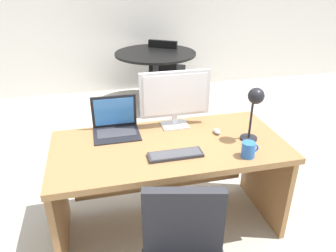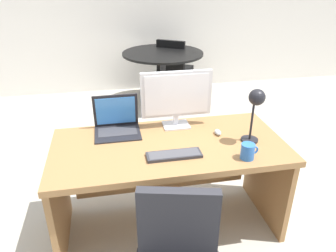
{
  "view_description": "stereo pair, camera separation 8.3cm",
  "coord_description": "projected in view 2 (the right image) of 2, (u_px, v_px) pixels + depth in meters",
  "views": [
    {
      "loc": [
        -0.46,
        -1.89,
        1.83
      ],
      "look_at": [
        0.0,
        0.04,
        0.85
      ],
      "focal_mm": 34.35,
      "sensor_mm": 36.0,
      "label": 1
    },
    {
      "loc": [
        -0.38,
        -1.9,
        1.83
      ],
      "look_at": [
        0.0,
        0.04,
        0.85
      ],
      "focal_mm": 34.35,
      "sensor_mm": 36.0,
      "label": 2
    }
  ],
  "objects": [
    {
      "name": "meeting_table",
      "position": [
        163.0,
        65.0,
        4.57
      ],
      "size": [
        1.14,
        1.14,
        0.77
      ],
      "color": "black",
      "rests_on": "ground"
    },
    {
      "name": "mouse",
      "position": [
        218.0,
        132.0,
        2.35
      ],
      "size": [
        0.04,
        0.08,
        0.03
      ],
      "color": "#B7BABF",
      "rests_on": "desk"
    },
    {
      "name": "meeting_chair_near",
      "position": [
        174.0,
        73.0,
        5.06
      ],
      "size": [
        0.64,
        0.64,
        0.88
      ],
      "color": "black",
      "rests_on": "ground"
    },
    {
      "name": "laptop",
      "position": [
        117.0,
        120.0,
        2.39
      ],
      "size": [
        0.33,
        0.28,
        0.27
      ],
      "color": "black",
      "rests_on": "desk"
    },
    {
      "name": "keyboard",
      "position": [
        174.0,
        155.0,
        2.08
      ],
      "size": [
        0.36,
        0.11,
        0.02
      ],
      "color": "#2D2D33",
      "rests_on": "desk"
    },
    {
      "name": "ground",
      "position": [
        145.0,
        137.0,
        3.87
      ],
      "size": [
        12.0,
        12.0,
        0.0
      ],
      "primitive_type": "plane",
      "color": "#B7B2A3"
    },
    {
      "name": "monitor",
      "position": [
        176.0,
        96.0,
        2.37
      ],
      "size": [
        0.53,
        0.16,
        0.43
      ],
      "color": "silver",
      "rests_on": "desk"
    },
    {
      "name": "desk",
      "position": [
        168.0,
        165.0,
        2.35
      ],
      "size": [
        1.62,
        0.78,
        0.73
      ],
      "color": "#9E7042",
      "rests_on": "ground"
    },
    {
      "name": "desk_lamp",
      "position": [
        256.0,
        104.0,
        2.12
      ],
      "size": [
        0.12,
        0.14,
        0.39
      ],
      "color": "black",
      "rests_on": "desk"
    },
    {
      "name": "coffee_mug",
      "position": [
        248.0,
        151.0,
        2.04
      ],
      "size": [
        0.12,
        0.09,
        0.1
      ],
      "color": "blue",
      "rests_on": "desk"
    },
    {
      "name": "back_wall",
      "position": [
        127.0,
        0.0,
        4.84
      ],
      "size": [
        10.0,
        0.1,
        2.8
      ],
      "primitive_type": "cube",
      "color": "silver",
      "rests_on": "ground"
    }
  ]
}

